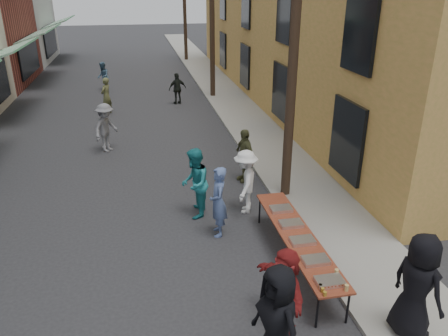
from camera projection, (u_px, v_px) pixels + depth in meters
name	position (u px, v px, depth m)	size (l,w,h in m)	color
ground	(135.00, 278.00, 9.12)	(120.00, 120.00, 0.00)	#28282B
sidewalk	(226.00, 96.00, 23.53)	(2.20, 60.00, 0.10)	gray
utility_pole_near	(295.00, 34.00, 10.83)	(0.26, 0.26, 9.00)	#2D2116
utility_pole_mid	(212.00, 8.00, 21.65)	(0.26, 0.26, 9.00)	#2D2116
serving_table	(297.00, 236.00, 9.28)	(0.70, 4.00, 0.75)	maroon
catering_tray_sausage	(330.00, 281.00, 7.76)	(0.50, 0.33, 0.08)	maroon
catering_tray_foil_b	(316.00, 260.00, 8.35)	(0.50, 0.33, 0.08)	#B2B2B7
catering_tray_buns	(302.00, 241.00, 8.98)	(0.50, 0.33, 0.08)	tan
catering_tray_foil_d	(291.00, 224.00, 9.61)	(0.50, 0.33, 0.08)	#B2B2B7
catering_tray_buns_end	(281.00, 209.00, 10.24)	(0.50, 0.33, 0.08)	tan
condiment_jar_a	(325.00, 294.00, 7.45)	(0.07, 0.07, 0.08)	#A57F26
condiment_jar_b	(323.00, 290.00, 7.54)	(0.07, 0.07, 0.08)	#A57F26
condiment_jar_c	(320.00, 286.00, 7.63)	(0.07, 0.07, 0.08)	#A57F26
cup_stack	(347.00, 288.00, 7.56)	(0.08, 0.08, 0.12)	tan
guest_front_a	(277.00, 321.00, 6.60)	(0.94, 0.61, 1.93)	black
guest_front_b	(218.00, 202.00, 10.37)	(0.64, 0.42, 1.76)	#546BA3
guest_front_c	(195.00, 183.00, 11.20)	(0.90, 0.70, 1.86)	teal
guest_front_d	(246.00, 182.00, 11.45)	(1.12, 0.64, 1.73)	white
guest_front_e	(244.00, 155.00, 13.27)	(0.98, 0.41, 1.67)	brown
guest_queue_back	(285.00, 289.00, 7.56)	(1.48, 0.47, 1.59)	maroon
server	(417.00, 287.00, 7.17)	(0.95, 0.62, 1.95)	black
passerby_left	(106.00, 128.00, 15.63)	(1.14, 0.66, 1.77)	gray
passerby_mid	(177.00, 89.00, 21.82)	(0.91, 0.38, 1.55)	black
passerby_right	(106.00, 96.00, 20.18)	(0.61, 0.40, 1.68)	brown
passerby_far	(103.00, 76.00, 24.53)	(0.77, 0.60, 1.59)	#456886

